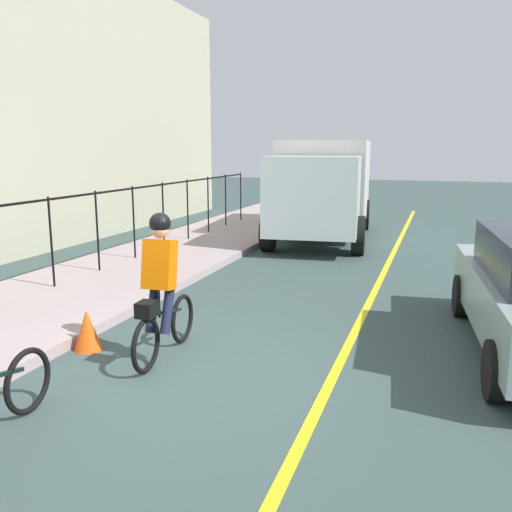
% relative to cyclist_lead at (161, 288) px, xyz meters
% --- Properties ---
extents(ground_plane, '(80.00, 80.00, 0.00)m').
position_rel_cyclist_lead_xyz_m(ground_plane, '(-0.30, -0.51, -0.91)').
color(ground_plane, '#364946').
extents(lane_line_centre, '(36.00, 0.12, 0.01)m').
position_rel_cyclist_lead_xyz_m(lane_line_centre, '(-0.30, -2.11, -0.91)').
color(lane_line_centre, yellow).
rests_on(lane_line_centre, ground).
extents(cyclist_lead, '(1.71, 0.38, 1.83)m').
position_rel_cyclist_lead_xyz_m(cyclist_lead, '(0.00, 0.00, 0.00)').
color(cyclist_lead, black).
rests_on(cyclist_lead, ground).
extents(box_truck_background, '(6.91, 3.09, 2.78)m').
position_rel_cyclist_lead_xyz_m(box_truck_background, '(9.90, 0.07, 0.64)').
color(box_truck_background, '#BABAB5').
rests_on(box_truck_background, ground).
extents(traffic_cone_near, '(0.36, 0.36, 0.54)m').
position_rel_cyclist_lead_xyz_m(traffic_cone_near, '(-0.05, 1.07, -0.64)').
color(traffic_cone_near, '#EC5010').
rests_on(traffic_cone_near, ground).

